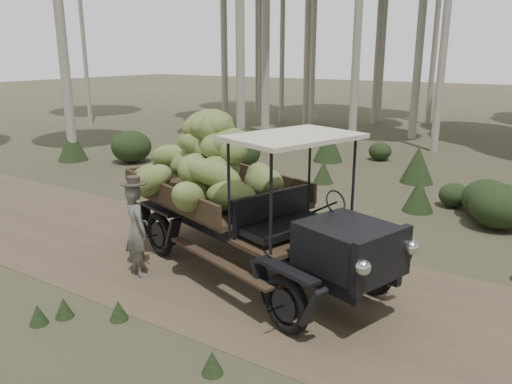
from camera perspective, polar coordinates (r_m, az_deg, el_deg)
ground at (r=8.18m, az=4.36°, el=-11.12°), size 120.00×120.00×0.00m
dirt_track at (r=8.18m, az=4.36°, el=-11.10°), size 70.00×4.00×0.01m
banana_truck at (r=8.62m, az=-3.49°, el=2.10°), size 5.93×3.43×2.80m
farmer at (r=8.65m, az=-13.47°, el=-4.13°), size 0.69×0.58×1.73m
undergrowth at (r=9.09m, az=8.87°, el=-4.71°), size 23.63×22.73×1.39m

